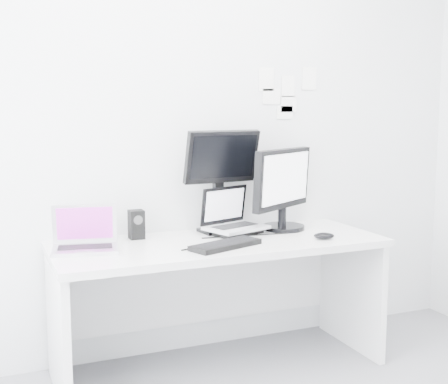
% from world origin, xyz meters
% --- Properties ---
extents(back_wall, '(3.60, 0.00, 3.60)m').
position_xyz_m(back_wall, '(0.00, 1.60, 1.35)').
color(back_wall, silver).
rests_on(back_wall, ground).
extents(desk, '(1.80, 0.70, 0.73)m').
position_xyz_m(desk, '(0.00, 1.25, 0.36)').
color(desk, silver).
rests_on(desk, ground).
extents(macbook, '(0.37, 0.30, 0.25)m').
position_xyz_m(macbook, '(-0.72, 1.28, 0.85)').
color(macbook, silver).
rests_on(macbook, desk).
extents(speaker, '(0.10, 0.10, 0.16)m').
position_xyz_m(speaker, '(-0.40, 1.48, 0.81)').
color(speaker, black).
rests_on(speaker, desk).
extents(dell_laptop, '(0.40, 0.35, 0.28)m').
position_xyz_m(dell_laptop, '(0.16, 1.38, 0.87)').
color(dell_laptop, '#B1B3B9').
rests_on(dell_laptop, desk).
extents(rear_monitor, '(0.46, 0.21, 0.61)m').
position_xyz_m(rear_monitor, '(0.10, 1.47, 1.04)').
color(rear_monitor, black).
rests_on(rear_monitor, desk).
extents(samsung_monitor, '(0.59, 0.49, 0.50)m').
position_xyz_m(samsung_monitor, '(0.47, 1.39, 0.98)').
color(samsung_monitor, black).
rests_on(samsung_monitor, desk).
extents(keyboard, '(0.42, 0.27, 0.03)m').
position_xyz_m(keyboard, '(-0.03, 1.09, 0.74)').
color(keyboard, black).
rests_on(keyboard, desk).
extents(mouse, '(0.13, 0.11, 0.04)m').
position_xyz_m(mouse, '(0.55, 1.06, 0.75)').
color(mouse, black).
rests_on(mouse, desk).
extents(wall_note_0, '(0.10, 0.00, 0.14)m').
position_xyz_m(wall_note_0, '(0.45, 1.59, 1.62)').
color(wall_note_0, white).
rests_on(wall_note_0, back_wall).
extents(wall_note_1, '(0.09, 0.00, 0.13)m').
position_xyz_m(wall_note_1, '(0.60, 1.59, 1.58)').
color(wall_note_1, white).
rests_on(wall_note_1, back_wall).
extents(wall_note_2, '(0.10, 0.00, 0.14)m').
position_xyz_m(wall_note_2, '(0.75, 1.59, 1.63)').
color(wall_note_2, white).
rests_on(wall_note_2, back_wall).
extents(wall_note_3, '(0.11, 0.00, 0.08)m').
position_xyz_m(wall_note_3, '(0.58, 1.59, 1.42)').
color(wall_note_3, white).
rests_on(wall_note_3, back_wall).
extents(wall_note_4, '(0.11, 0.00, 0.10)m').
position_xyz_m(wall_note_4, '(0.61, 1.59, 1.47)').
color(wall_note_4, white).
rests_on(wall_note_4, back_wall).
extents(wall_note_5, '(0.12, 0.00, 0.09)m').
position_xyz_m(wall_note_5, '(0.49, 1.59, 1.52)').
color(wall_note_5, white).
rests_on(wall_note_5, back_wall).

